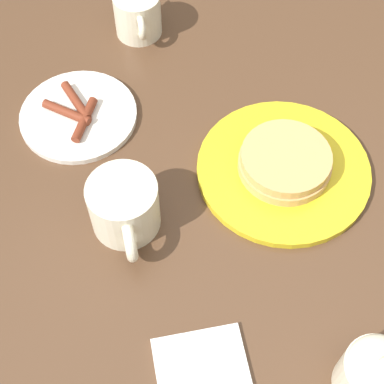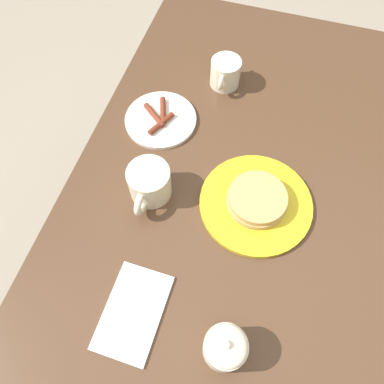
% 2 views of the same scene
% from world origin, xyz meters
% --- Properties ---
extents(ground_plane, '(8.00, 8.00, 0.00)m').
position_xyz_m(ground_plane, '(0.00, 0.00, 0.00)').
color(ground_plane, gray).
extents(dining_table, '(1.44, 0.93, 0.76)m').
position_xyz_m(dining_table, '(0.00, 0.00, 0.64)').
color(dining_table, '#4C3321').
rests_on(dining_table, ground_plane).
extents(pancake_plate, '(0.26, 0.26, 0.04)m').
position_xyz_m(pancake_plate, '(-0.04, -0.02, 0.77)').
color(pancake_plate, gold).
rests_on(pancake_plate, dining_table).
extents(side_plate_bacon, '(0.18, 0.18, 0.02)m').
position_xyz_m(side_plate_bacon, '(-0.20, -0.31, 0.76)').
color(side_plate_bacon, silver).
rests_on(side_plate_bacon, dining_table).
extents(coffee_mug, '(0.13, 0.10, 0.08)m').
position_xyz_m(coffee_mug, '(0.01, -0.26, 0.80)').
color(coffee_mug, beige).
rests_on(coffee_mug, dining_table).
extents(creamer_pitcher, '(0.12, 0.08, 0.09)m').
position_xyz_m(creamer_pitcher, '(-0.38, -0.19, 0.80)').
color(creamer_pitcher, beige).
rests_on(creamer_pitcher, dining_table).
extents(sugar_bowl, '(0.08, 0.08, 0.09)m').
position_xyz_m(sugar_bowl, '(0.28, -0.02, 0.80)').
color(sugar_bowl, beige).
rests_on(sugar_bowl, dining_table).
extents(napkin, '(0.18, 0.11, 0.01)m').
position_xyz_m(napkin, '(0.27, -0.20, 0.76)').
color(napkin, white).
rests_on(napkin, dining_table).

